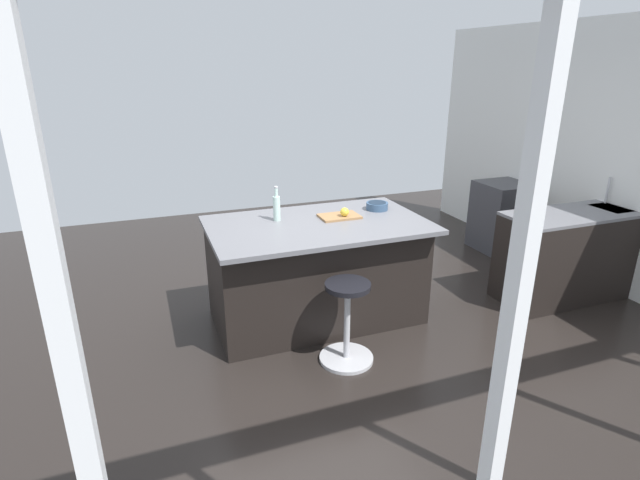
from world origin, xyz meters
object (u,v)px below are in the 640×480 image
at_px(oven_range, 502,216).
at_px(fruit_bowl, 377,206).
at_px(cutting_board, 339,216).
at_px(stool_by_window, 347,325).
at_px(kitchen_island, 316,270).
at_px(apple_yellow, 345,212).
at_px(water_bottle, 277,207).

xyz_separation_m(oven_range, fruit_bowl, (2.18, 0.75, 0.56)).
bearing_deg(cutting_board, stool_by_window, 72.05).
relative_size(kitchen_island, fruit_bowl, 9.22).
bearing_deg(kitchen_island, stool_by_window, 88.57).
bearing_deg(oven_range, stool_by_window, 29.97).
xyz_separation_m(stool_by_window, fruit_bowl, (-0.69, -0.90, 0.67)).
bearing_deg(apple_yellow, oven_range, -160.76).
xyz_separation_m(oven_range, apple_yellow, (2.58, 0.90, 0.58)).
xyz_separation_m(kitchen_island, water_bottle, (0.32, -0.15, 0.60)).
height_order(cutting_board, apple_yellow, apple_yellow).
height_order(oven_range, kitchen_island, kitchen_island).
relative_size(kitchen_island, apple_yellow, 24.08).
relative_size(oven_range, water_bottle, 2.79).
distance_m(apple_yellow, water_bottle, 0.61).
bearing_deg(stool_by_window, water_bottle, -71.71).
distance_m(kitchen_island, fruit_bowl, 0.86).
bearing_deg(oven_range, kitchen_island, 17.45).
height_order(oven_range, water_bottle, water_bottle).
distance_m(cutting_board, apple_yellow, 0.07).
xyz_separation_m(stool_by_window, apple_yellow, (-0.29, -0.76, 0.69)).
xyz_separation_m(cutting_board, apple_yellow, (-0.03, 0.04, 0.05)).
relative_size(apple_yellow, fruit_bowl, 0.38).
bearing_deg(cutting_board, oven_range, -161.80).
relative_size(oven_range, cutting_board, 2.42).
distance_m(oven_range, stool_by_window, 3.32).
bearing_deg(stool_by_window, oven_range, -150.03).
relative_size(cutting_board, apple_yellow, 4.51).
bearing_deg(fruit_bowl, kitchen_island, 12.16).
height_order(kitchen_island, stool_by_window, kitchen_island).
xyz_separation_m(oven_range, water_bottle, (3.17, 0.75, 0.64)).
distance_m(oven_range, fruit_bowl, 2.37).
xyz_separation_m(cutting_board, water_bottle, (0.56, -0.11, 0.11)).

